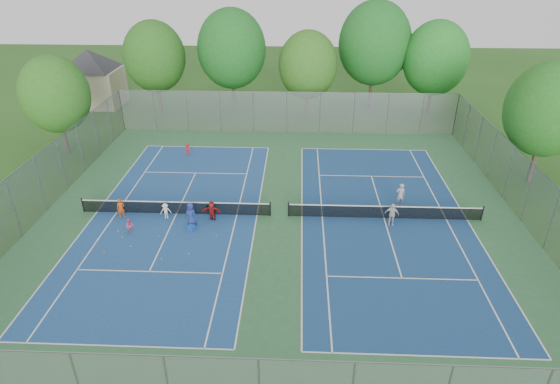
# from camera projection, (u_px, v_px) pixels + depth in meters

# --- Properties ---
(ground) EXTENTS (120.00, 120.00, 0.00)m
(ground) POSITION_uv_depth(u_px,v_px,m) (279.00, 216.00, 31.50)
(ground) COLOR #255119
(ground) RESTS_ON ground
(court_pad) EXTENTS (32.00, 32.00, 0.01)m
(court_pad) POSITION_uv_depth(u_px,v_px,m) (279.00, 216.00, 31.49)
(court_pad) COLOR #2E6138
(court_pad) RESTS_ON ground
(court_left) EXTENTS (10.97, 23.77, 0.01)m
(court_left) POSITION_uv_depth(u_px,v_px,m) (177.00, 214.00, 31.75)
(court_left) COLOR navy
(court_left) RESTS_ON court_pad
(court_right) EXTENTS (10.97, 23.77, 0.01)m
(court_right) POSITION_uv_depth(u_px,v_px,m) (384.00, 218.00, 31.23)
(court_right) COLOR navy
(court_right) RESTS_ON court_pad
(net_left) EXTENTS (12.87, 0.10, 0.91)m
(net_left) POSITION_uv_depth(u_px,v_px,m) (176.00, 208.00, 31.54)
(net_left) COLOR black
(net_left) RESTS_ON ground
(net_right) EXTENTS (12.87, 0.10, 0.91)m
(net_right) POSITION_uv_depth(u_px,v_px,m) (385.00, 212.00, 31.02)
(net_right) COLOR black
(net_right) RESTS_ON ground
(fence_north) EXTENTS (32.00, 0.10, 4.00)m
(fence_north) POSITION_uv_depth(u_px,v_px,m) (287.00, 112.00, 44.70)
(fence_north) COLOR gray
(fence_north) RESTS_ON ground
(fence_west) EXTENTS (0.10, 32.00, 4.00)m
(fence_west) POSITION_uv_depth(u_px,v_px,m) (40.00, 185.00, 31.16)
(fence_west) COLOR gray
(fence_west) RESTS_ON ground
(fence_east) EXTENTS (0.10, 32.00, 4.00)m
(fence_east) POSITION_uv_depth(u_px,v_px,m) (528.00, 195.00, 29.97)
(fence_east) COLOR gray
(fence_east) RESTS_ON ground
(house) EXTENTS (11.03, 11.03, 7.30)m
(house) POSITION_uv_depth(u_px,v_px,m) (90.00, 68.00, 51.55)
(house) COLOR #B7A88C
(house) RESTS_ON ground
(tree_nw) EXTENTS (6.40, 6.40, 9.58)m
(tree_nw) POSITION_uv_depth(u_px,v_px,m) (154.00, 57.00, 48.70)
(tree_nw) COLOR #443326
(tree_nw) RESTS_ON ground
(tree_nl) EXTENTS (7.20, 7.20, 10.69)m
(tree_nl) POSITION_uv_depth(u_px,v_px,m) (232.00, 49.00, 48.98)
(tree_nl) COLOR #443326
(tree_nl) RESTS_ON ground
(tree_nc) EXTENTS (6.00, 6.00, 8.85)m
(tree_nc) POSITION_uv_depth(u_px,v_px,m) (308.00, 65.00, 47.46)
(tree_nc) COLOR #443326
(tree_nc) RESTS_ON ground
(tree_nr) EXTENTS (7.60, 7.60, 11.42)m
(tree_nr) POSITION_uv_depth(u_px,v_px,m) (375.00, 43.00, 49.07)
(tree_nr) COLOR #443326
(tree_nr) RESTS_ON ground
(tree_ne) EXTENTS (6.60, 6.60, 9.77)m
(tree_ne) POSITION_uv_depth(u_px,v_px,m) (436.00, 58.00, 47.59)
(tree_ne) COLOR #443326
(tree_ne) RESTS_ON ground
(tree_side_w) EXTENTS (5.60, 5.60, 8.47)m
(tree_side_w) POSITION_uv_depth(u_px,v_px,m) (55.00, 95.00, 38.59)
(tree_side_w) COLOR #443326
(tree_side_w) RESTS_ON ground
(tree_side_e) EXTENTS (6.00, 6.00, 9.20)m
(tree_side_e) POSITION_uv_depth(u_px,v_px,m) (548.00, 110.00, 33.41)
(tree_side_e) COLOR #443326
(tree_side_e) RESTS_ON ground
(ball_crate) EXTENTS (0.52, 0.52, 0.34)m
(ball_crate) POSITION_uv_depth(u_px,v_px,m) (191.00, 228.00, 29.85)
(ball_crate) COLOR #174BB2
(ball_crate) RESTS_ON ground
(ball_hopper) EXTENTS (0.33, 0.33, 0.58)m
(ball_hopper) POSITION_uv_depth(u_px,v_px,m) (209.00, 208.00, 31.92)
(ball_hopper) COLOR green
(ball_hopper) RESTS_ON ground
(student_a) EXTENTS (0.57, 0.45, 1.36)m
(student_a) POSITION_uv_depth(u_px,v_px,m) (121.00, 208.00, 31.04)
(student_a) COLOR #CE4D13
(student_a) RESTS_ON ground
(student_b) EXTENTS (0.50, 0.40, 1.00)m
(student_b) POSITION_uv_depth(u_px,v_px,m) (130.00, 226.00, 29.42)
(student_b) COLOR #E2588D
(student_b) RESTS_ON ground
(student_c) EXTENTS (0.79, 0.57, 1.11)m
(student_c) POSITION_uv_depth(u_px,v_px,m) (166.00, 211.00, 30.99)
(student_c) COLOR white
(student_c) RESTS_ON ground
(student_d) EXTENTS (0.72, 0.30, 1.23)m
(student_d) POSITION_uv_depth(u_px,v_px,m) (213.00, 211.00, 30.81)
(student_d) COLOR black
(student_d) RESTS_ON ground
(student_e) EXTENTS (0.95, 0.80, 1.65)m
(student_e) POSITION_uv_depth(u_px,v_px,m) (191.00, 214.00, 30.05)
(student_e) COLOR navy
(student_e) RESTS_ON ground
(student_f) EXTENTS (1.30, 0.57, 1.36)m
(student_f) POSITION_uv_depth(u_px,v_px,m) (212.00, 211.00, 30.77)
(student_f) COLOR #A41719
(student_f) RESTS_ON ground
(child_far_baseline) EXTENTS (0.77, 0.60, 1.05)m
(child_far_baseline) POSITION_uv_depth(u_px,v_px,m) (188.00, 149.00, 40.44)
(child_far_baseline) COLOR #B4191F
(child_far_baseline) RESTS_ON ground
(instructor) EXTENTS (0.63, 0.41, 1.72)m
(instructor) POSITION_uv_depth(u_px,v_px,m) (400.00, 195.00, 32.34)
(instructor) COLOR #9B9A9D
(instructor) RESTS_ON ground
(teen_court_b) EXTENTS (0.96, 0.56, 1.54)m
(teen_court_b) POSITION_uv_depth(u_px,v_px,m) (392.00, 214.00, 30.19)
(teen_court_b) COLOR silver
(teen_court_b) RESTS_ON ground
(tennis_ball_0) EXTENTS (0.07, 0.07, 0.07)m
(tennis_ball_0) POSITION_uv_depth(u_px,v_px,m) (189.00, 254.00, 27.55)
(tennis_ball_0) COLOR yellow
(tennis_ball_0) RESTS_ON ground
(tennis_ball_1) EXTENTS (0.07, 0.07, 0.07)m
(tennis_ball_1) POSITION_uv_depth(u_px,v_px,m) (217.00, 236.00, 29.28)
(tennis_ball_1) COLOR yellow
(tennis_ball_1) RESTS_ON ground
(tennis_ball_2) EXTENTS (0.07, 0.07, 0.07)m
(tennis_ball_2) POSITION_uv_depth(u_px,v_px,m) (123.00, 237.00, 29.13)
(tennis_ball_2) COLOR gold
(tennis_ball_2) RESTS_ON ground
(tennis_ball_3) EXTENTS (0.07, 0.07, 0.07)m
(tennis_ball_3) POSITION_uv_depth(u_px,v_px,m) (131.00, 246.00, 28.24)
(tennis_ball_3) COLOR #E5F438
(tennis_ball_3) RESTS_ON ground
(tennis_ball_4) EXTENTS (0.07, 0.07, 0.07)m
(tennis_ball_4) POSITION_uv_depth(u_px,v_px,m) (134.00, 272.00, 26.04)
(tennis_ball_4) COLOR #BFD631
(tennis_ball_4) RESTS_ON ground
(tennis_ball_5) EXTENTS (0.07, 0.07, 0.07)m
(tennis_ball_5) POSITION_uv_depth(u_px,v_px,m) (230.00, 249.00, 28.05)
(tennis_ball_5) COLOR #B7D130
(tennis_ball_5) RESTS_ON ground
(tennis_ball_6) EXTENTS (0.07, 0.07, 0.07)m
(tennis_ball_6) POSITION_uv_depth(u_px,v_px,m) (104.00, 253.00, 27.66)
(tennis_ball_6) COLOR #AED631
(tennis_ball_6) RESTS_ON ground
(tennis_ball_7) EXTENTS (0.07, 0.07, 0.07)m
(tennis_ball_7) POSITION_uv_depth(u_px,v_px,m) (194.00, 230.00, 29.84)
(tennis_ball_7) COLOR #CDD932
(tennis_ball_7) RESTS_ON ground
(tennis_ball_8) EXTENTS (0.07, 0.07, 0.07)m
(tennis_ball_8) POSITION_uv_depth(u_px,v_px,m) (76.00, 271.00, 26.11)
(tennis_ball_8) COLOR #CCE334
(tennis_ball_8) RESTS_ON ground
(tennis_ball_9) EXTENTS (0.07, 0.07, 0.07)m
(tennis_ball_9) POSITION_uv_depth(u_px,v_px,m) (162.00, 259.00, 27.13)
(tennis_ball_9) COLOR #D0DA32
(tennis_ball_9) RESTS_ON ground
(tennis_ball_10) EXTENTS (0.07, 0.07, 0.07)m
(tennis_ball_10) POSITION_uv_depth(u_px,v_px,m) (118.00, 231.00, 29.75)
(tennis_ball_10) COLOR yellow
(tennis_ball_10) RESTS_ON ground
(tennis_ball_11) EXTENTS (0.07, 0.07, 0.07)m
(tennis_ball_11) POSITION_uv_depth(u_px,v_px,m) (159.00, 236.00, 29.21)
(tennis_ball_11) COLOR #A9C42D
(tennis_ball_11) RESTS_ON ground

